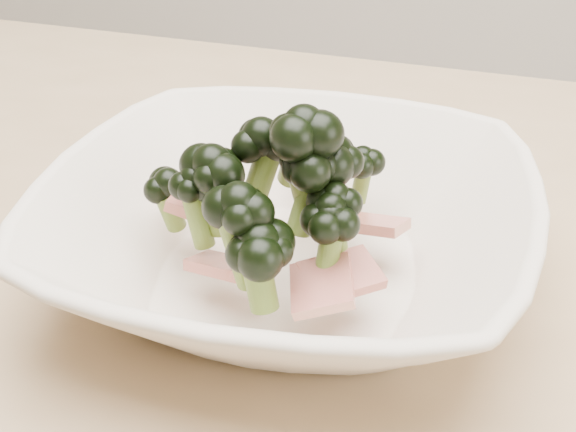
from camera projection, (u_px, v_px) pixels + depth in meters
The scene contains 2 objects.
dining_table at pixel (325, 358), 0.61m from camera, with size 1.20×0.80×0.75m.
broccoli_dish at pixel (287, 226), 0.51m from camera, with size 0.33×0.33×0.14m.
Camera 1 is at (0.12, -0.46, 1.05)m, focal length 50.00 mm.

